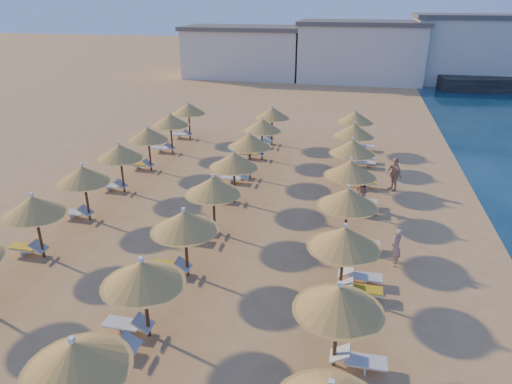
% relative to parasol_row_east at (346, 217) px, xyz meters
% --- Properties ---
extents(ground, '(220.00, 220.00, 0.00)m').
position_rel_parasol_row_east_xyz_m(ground, '(-3.18, -0.12, -2.31)').
color(ground, tan).
rests_on(ground, ground).
extents(hotel_blocks, '(44.81, 10.01, 8.10)m').
position_rel_parasol_row_east_xyz_m(hotel_blocks, '(0.58, 45.99, 1.40)').
color(hotel_blocks, silver).
rests_on(hotel_blocks, ground).
extents(parasol_row_east, '(2.58, 34.28, 2.89)m').
position_rel_parasol_row_east_xyz_m(parasol_row_east, '(0.00, 0.00, 0.00)').
color(parasol_row_east, brown).
rests_on(parasol_row_east, ground).
extents(parasol_row_west, '(2.58, 34.28, 2.89)m').
position_rel_parasol_row_east_xyz_m(parasol_row_west, '(-5.83, 0.00, 0.00)').
color(parasol_row_west, brown).
rests_on(parasol_row_west, ground).
extents(parasol_row_inland, '(2.58, 27.24, 2.89)m').
position_rel_parasol_row_east_xyz_m(parasol_row_inland, '(-12.16, 3.52, 0.00)').
color(parasol_row_inland, brown).
rests_on(parasol_row_inland, ground).
extents(loungers, '(15.18, 32.27, 0.66)m').
position_rel_parasol_row_east_xyz_m(loungers, '(-5.06, 0.58, -1.96)').
color(loungers, silver).
rests_on(loungers, ground).
extents(beachgoer_a, '(0.43, 0.62, 1.61)m').
position_rel_parasol_row_east_xyz_m(beachgoer_a, '(2.05, 0.74, -1.50)').
color(beachgoer_a, tan).
rests_on(beachgoer_a, ground).
extents(beachgoer_b, '(1.02, 1.03, 1.68)m').
position_rel_parasol_row_east_xyz_m(beachgoer_b, '(0.63, 5.86, -1.46)').
color(beachgoer_b, tan).
rests_on(beachgoer_b, ground).
extents(beachgoer_c, '(0.98, 1.19, 1.90)m').
position_rel_parasol_row_east_xyz_m(beachgoer_c, '(2.38, 8.82, -1.36)').
color(beachgoer_c, tan).
rests_on(beachgoer_c, ground).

